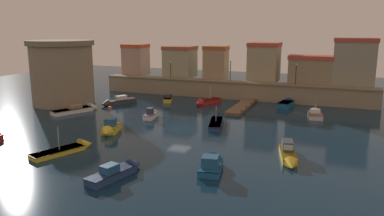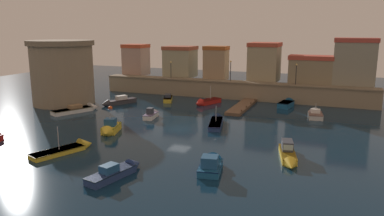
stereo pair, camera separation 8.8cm
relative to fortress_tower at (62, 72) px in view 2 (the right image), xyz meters
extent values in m
plane|color=#0C2338|center=(24.26, -7.82, -5.27)|extent=(128.21, 128.21, 0.00)
cube|color=gray|center=(24.26, 14.86, -3.83)|extent=(49.01, 2.64, 2.87)
cube|color=#73644F|center=(24.26, 14.86, -2.28)|extent=(49.01, 2.94, 0.24)
cube|color=tan|center=(3.31, 18.21, 0.38)|extent=(4.39, 4.05, 5.55)
cube|color=#B64529|center=(3.31, 18.21, 3.50)|extent=(4.56, 4.21, 0.70)
cube|color=gray|center=(12.98, 18.67, 0.26)|extent=(5.52, 4.96, 5.31)
cube|color=#9A4B35|center=(12.98, 18.67, 3.26)|extent=(5.74, 5.16, 0.70)
cube|color=#A08262|center=(20.68, 17.71, 0.35)|extent=(4.20, 3.05, 5.50)
cube|color=#A05123|center=(20.68, 17.71, 3.45)|extent=(4.37, 3.17, 0.70)
cube|color=tan|center=(29.46, 18.99, 0.71)|extent=(5.17, 5.61, 6.23)
cube|color=#B04632|center=(29.46, 18.99, 4.18)|extent=(5.38, 5.83, 0.70)
cube|color=gray|center=(37.65, 18.09, -0.30)|extent=(7.14, 3.80, 4.19)
cube|color=#AF4334|center=(37.65, 18.09, 2.14)|extent=(7.43, 3.96, 0.70)
cube|color=gray|center=(44.45, 18.07, 1.20)|extent=(6.46, 3.76, 7.21)
cube|color=#AD4036|center=(44.45, 18.07, 5.16)|extent=(6.72, 3.91, 0.70)
cylinder|color=gray|center=(0.00, 0.00, -0.46)|extent=(9.87, 9.87, 9.62)
cylinder|color=#776852|center=(0.00, 0.00, 4.75)|extent=(10.65, 10.65, 0.80)
cube|color=brown|center=(28.43, 7.52, -5.04)|extent=(2.24, 12.05, 0.46)
cylinder|color=#453325|center=(29.44, 12.04, -4.92)|extent=(0.20, 0.20, 0.70)
cylinder|color=#453325|center=(29.44, 9.02, -4.92)|extent=(0.20, 0.20, 0.70)
cylinder|color=#453325|center=(29.44, 6.01, -4.92)|extent=(0.20, 0.20, 0.70)
cylinder|color=#453325|center=(29.44, 3.00, -4.92)|extent=(0.20, 0.20, 0.70)
cylinder|color=black|center=(12.71, 14.86, -0.75)|extent=(0.12, 0.12, 2.82)
sphere|color=#F9D172|center=(12.71, 14.86, 0.81)|extent=(0.32, 0.32, 0.32)
cylinder|color=black|center=(24.33, 14.86, -0.51)|extent=(0.12, 0.12, 3.30)
sphere|color=#F9D172|center=(24.33, 14.86, 1.29)|extent=(0.32, 0.32, 0.32)
cylinder|color=black|center=(35.60, 14.86, -0.57)|extent=(0.12, 0.12, 3.18)
sphere|color=#F9D172|center=(35.60, 14.86, 1.17)|extent=(0.32, 0.32, 0.32)
cube|color=gold|center=(38.22, -13.46, -4.96)|extent=(2.38, 4.99, 0.62)
cone|color=gold|center=(38.89, -16.42, -4.96)|extent=(1.55, 1.60, 1.28)
cube|color=#826311|center=(38.22, -13.46, -4.69)|extent=(2.43, 5.09, 0.08)
cube|color=#333842|center=(38.07, -12.78, -4.20)|extent=(1.43, 2.10, 0.90)
cube|color=#99B7C6|center=(38.28, -13.72, -4.16)|extent=(0.92, 0.26, 0.54)
cube|color=#333338|center=(8.95, 3.38, -4.91)|extent=(3.46, 5.13, 0.73)
cone|color=#333338|center=(7.54, 0.53, -4.91)|extent=(1.78, 1.83, 1.29)
cube|color=black|center=(8.95, 3.38, -4.58)|extent=(3.53, 5.23, 0.08)
cube|color=silver|center=(8.92, 3.33, -4.21)|extent=(1.69, 2.08, 0.66)
cube|color=red|center=(22.49, 8.87, -4.89)|extent=(3.14, 4.48, 0.75)
cone|color=red|center=(21.43, 6.45, -4.89)|extent=(1.85, 1.68, 1.50)
cube|color=#610C0B|center=(22.49, 8.87, -4.56)|extent=(3.20, 4.57, 0.08)
cylinder|color=#B2B2B7|center=(22.58, 9.08, -3.40)|extent=(0.08, 0.08, 2.24)
cube|color=gold|center=(16.68, -20.91, -5.03)|extent=(3.44, 5.56, 0.47)
cone|color=gold|center=(17.83, -17.82, -5.03)|extent=(2.01, 1.88, 1.63)
cube|color=brown|center=(16.68, -20.91, -4.84)|extent=(3.51, 5.67, 0.08)
cylinder|color=#B2B2B7|center=(16.75, -20.73, -3.64)|extent=(0.08, 0.08, 2.31)
cube|color=navy|center=(28.01, -4.62, -4.97)|extent=(2.86, 6.07, 0.60)
cone|color=navy|center=(27.15, -1.13, -4.97)|extent=(1.71, 1.70, 1.41)
cube|color=#141838|center=(28.01, -4.62, -4.71)|extent=(2.91, 6.19, 0.08)
cylinder|color=#B2B2B7|center=(27.99, -4.53, -3.65)|extent=(0.08, 0.08, 2.04)
cube|color=silver|center=(39.62, 4.61, -4.92)|extent=(2.26, 3.47, 0.71)
cone|color=silver|center=(39.35, 6.63, -4.92)|extent=(1.85, 1.14, 1.75)
cube|color=brown|center=(39.62, 4.61, -4.60)|extent=(2.30, 3.54, 0.08)
cube|color=silver|center=(39.59, 4.84, -4.29)|extent=(1.35, 1.03, 0.55)
cube|color=#99B7C6|center=(39.53, 5.27, -4.26)|extent=(1.11, 0.21, 0.33)
cylinder|color=#B2B2B7|center=(39.59, 4.78, -3.87)|extent=(0.08, 0.08, 1.37)
cone|color=red|center=(7.03, -18.97, -4.93)|extent=(1.27, 1.22, 1.06)
cube|color=#195689|center=(32.40, -19.60, -4.95)|extent=(2.47, 3.86, 0.63)
cone|color=#195689|center=(31.98, -17.40, -4.95)|extent=(1.89, 1.31, 1.74)
cube|color=#0A1F49|center=(32.40, -19.60, -4.68)|extent=(2.52, 3.94, 0.08)
cube|color=navy|center=(32.48, -20.04, -4.18)|extent=(1.64, 1.65, 0.93)
cube|color=#99B7C6|center=(32.35, -19.34, -4.13)|extent=(1.25, 0.30, 0.56)
cube|color=white|center=(18.19, -3.83, -4.92)|extent=(1.77, 3.45, 0.69)
cone|color=white|center=(17.86, -1.80, -4.92)|extent=(1.33, 1.10, 1.20)
cube|color=slate|center=(18.19, -3.83, -4.62)|extent=(1.81, 3.52, 0.08)
cube|color=#333842|center=(18.24, -4.14, -4.16)|extent=(0.96, 1.07, 0.82)
cube|color=#99B7C6|center=(18.17, -3.67, -4.12)|extent=(0.74, 0.18, 0.49)
cube|color=gold|center=(15.17, 8.20, -4.91)|extent=(2.64, 4.09, 0.72)
cone|color=gold|center=(14.29, 10.46, -4.91)|extent=(1.56, 1.47, 1.25)
cube|color=brown|center=(15.17, 8.20, -4.59)|extent=(2.69, 4.17, 0.08)
cube|color=#333842|center=(15.25, 7.99, -4.27)|extent=(1.39, 1.53, 0.55)
cube|color=gold|center=(17.03, -11.87, -4.85)|extent=(2.55, 3.66, 0.83)
cone|color=gold|center=(17.65, -13.85, -4.85)|extent=(1.76, 1.35, 1.55)
cube|color=#546E12|center=(17.03, -11.87, -4.48)|extent=(2.60, 3.73, 0.08)
cube|color=navy|center=(17.12, -12.14, -3.99)|extent=(1.57, 1.59, 0.89)
cylinder|color=#B2B2B7|center=(17.15, -12.24, -3.82)|extent=(0.08, 0.08, 1.23)
cube|color=#195689|center=(34.73, 10.77, -4.85)|extent=(2.27, 3.83, 0.83)
cone|color=#195689|center=(35.09, 12.99, -4.85)|extent=(1.77, 1.26, 1.63)
cube|color=#0C2339|center=(34.73, 10.77, -4.48)|extent=(2.32, 3.90, 0.08)
cube|color=navy|center=(25.17, -24.21, -4.94)|extent=(2.43, 4.88, 0.65)
cone|color=navy|center=(25.81, -21.34, -4.94)|extent=(1.64, 1.58, 1.39)
cube|color=black|center=(25.17, -24.21, -4.66)|extent=(2.48, 4.98, 0.08)
cube|color=navy|center=(25.14, -24.38, -4.30)|extent=(1.30, 1.62, 0.64)
cube|color=#99B7C6|center=(25.29, -23.68, -4.27)|extent=(0.91, 0.26, 0.38)
cube|color=white|center=(5.76, -5.21, -4.96)|extent=(4.07, 6.14, 0.62)
cone|color=white|center=(7.24, -1.92, -4.96)|extent=(2.15, 1.98, 1.73)
cube|color=#757258|center=(5.76, -5.21, -4.69)|extent=(4.15, 6.26, 0.08)
cube|color=olive|center=(5.97, -4.76, -4.39)|extent=(1.91, 2.22, 0.51)
sphere|color=#EA4C19|center=(9.16, -0.32, -5.27)|extent=(0.70, 0.70, 0.70)
camera|label=1|loc=(42.26, -49.13, 7.13)|focal=35.04mm
camera|label=2|loc=(42.34, -49.10, 7.13)|focal=35.04mm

